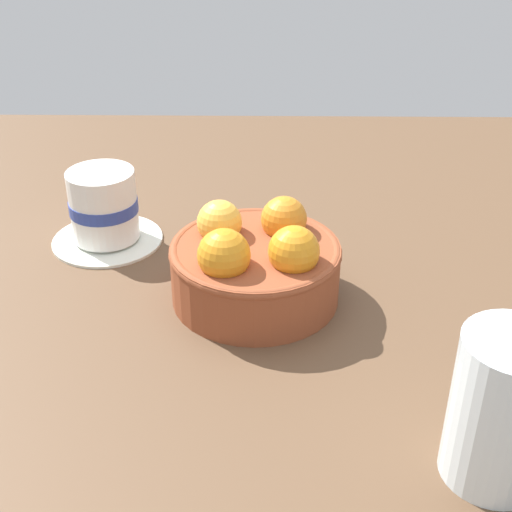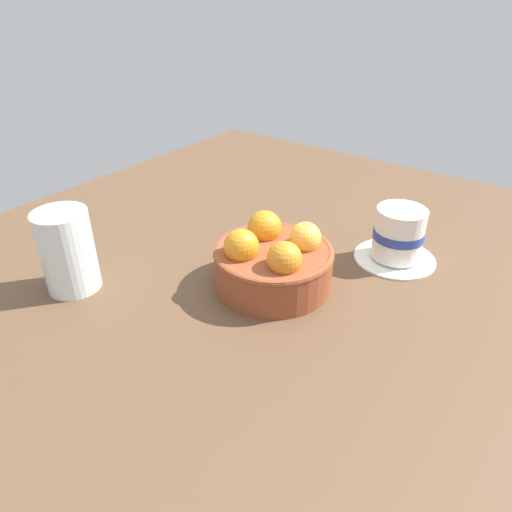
# 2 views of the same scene
# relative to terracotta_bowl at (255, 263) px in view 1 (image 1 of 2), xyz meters

# --- Properties ---
(ground_plane) EXTENTS (1.12, 1.05, 0.04)m
(ground_plane) POSITION_rel_terracotta_bowl_xyz_m (-0.00, 0.00, -0.06)
(ground_plane) COLOR brown
(terracotta_bowl) EXTENTS (0.16, 0.16, 0.09)m
(terracotta_bowl) POSITION_rel_terracotta_bowl_xyz_m (0.00, 0.00, 0.00)
(terracotta_bowl) COLOR brown
(terracotta_bowl) RESTS_ON ground_plane
(coffee_cup) EXTENTS (0.12, 0.12, 0.08)m
(coffee_cup) POSITION_rel_terracotta_bowl_xyz_m (-0.16, 0.11, -0.00)
(coffee_cup) COLOR white
(coffee_cup) RESTS_ON ground_plane
(water_glass) EXTENTS (0.07, 0.07, 0.11)m
(water_glass) POSITION_rel_terracotta_bowl_xyz_m (0.17, -0.21, 0.02)
(water_glass) COLOR silver
(water_glass) RESTS_ON ground_plane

